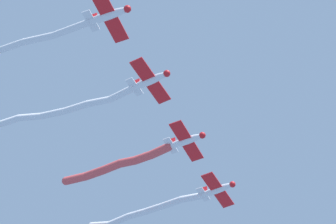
{
  "coord_description": "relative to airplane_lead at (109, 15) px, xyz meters",
  "views": [
    {
      "loc": [
        -35.37,
        36.42,
        5.4
      ],
      "look_at": [
        -1.55,
        2.19,
        61.1
      ],
      "focal_mm": 77.46,
      "sensor_mm": 36.0,
      "label": 1
    }
  ],
  "objects": [
    {
      "name": "airplane_lead",
      "position": [
        0.0,
        0.0,
        0.0
      ],
      "size": [
        4.63,
        5.99,
        1.5
      ],
      "rotation": [
        0.0,
        0.0,
        3.54
      ],
      "color": "white"
    },
    {
      "name": "airplane_left_wing",
      "position": [
        2.89,
        -8.12,
        0.3
      ],
      "size": [
        4.64,
        6.07,
        1.5
      ],
      "rotation": [
        0.0,
        0.0,
        3.42
      ],
      "color": "white"
    },
    {
      "name": "smoke_trail_left_wing",
      "position": [
        16.06,
        -2.57,
        0.56
      ],
      "size": [
        22.44,
        11.37,
        1.44
      ],
      "color": "white"
    },
    {
      "name": "airplane_right_wing",
      "position": [
        5.79,
        -16.26,
        0.0
      ],
      "size": [
        4.65,
        6.04,
        1.5
      ],
      "rotation": [
        0.0,
        0.0,
        3.48
      ],
      "color": "white"
    },
    {
      "name": "smoke_trail_right_wing",
      "position": [
        13.91,
        -13.78,
        0.27
      ],
      "size": [
        13.24,
        4.73,
        1.72
      ],
      "color": "#DB4C4C"
    },
    {
      "name": "airplane_slot",
      "position": [
        8.68,
        -24.38,
        0.3
      ],
      "size": [
        4.64,
        6.07,
        1.5
      ],
      "rotation": [
        0.0,
        0.0,
        3.44
      ],
      "color": "white"
    },
    {
      "name": "smoke_trail_slot",
      "position": [
        17.83,
        -21.83,
        1.08
      ],
      "size": [
        14.88,
        4.95,
        2.38
      ],
      "color": "white"
    }
  ]
}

